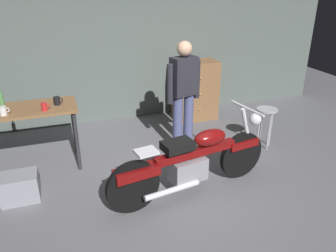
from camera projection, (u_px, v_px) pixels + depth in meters
The scene contains 12 objects.
ground_plane at pixel (183, 196), 4.12m from camera, with size 12.00×12.00×0.00m, color slate.
back_wall at pixel (128, 35), 5.92m from camera, with size 8.00×0.12×3.10m, color #56605B.
workbench at pixel (27, 116), 4.44m from camera, with size 1.30×0.64×0.90m.
motorcycle at pixel (193, 160), 4.04m from camera, with size 2.17×0.72×1.00m.
person_standing at pixel (184, 92), 4.95m from camera, with size 0.56×0.30×1.67m.
shop_stool at pixel (266, 118), 5.15m from camera, with size 0.32×0.32×0.64m.
wooden_dresser at pixel (195, 91), 6.22m from camera, with size 0.80×0.47×1.10m.
storage_bin at pixel (20, 187), 4.00m from camera, with size 0.44×0.32×0.34m, color gray.
mug_red_diner at pixel (44, 107), 4.29m from camera, with size 0.11×0.08×0.10m.
mug_black_matte at pixel (57, 101), 4.49m from camera, with size 0.12×0.09×0.11m.
mug_white_ceramic at pixel (3, 111), 4.14m from camera, with size 0.12×0.09×0.11m.
bottle at pixel (1, 98), 4.48m from camera, with size 0.06×0.06×0.24m.
Camera 1 is at (-1.29, -3.17, 2.46)m, focal length 35.69 mm.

